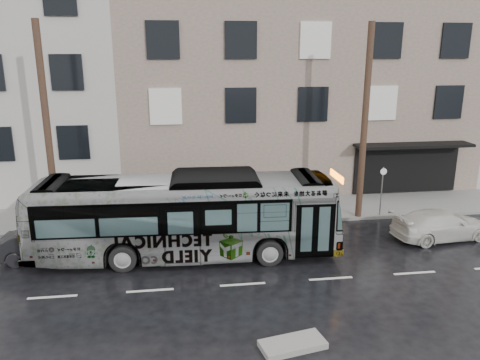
{
  "coord_description": "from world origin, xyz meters",
  "views": [
    {
      "loc": [
        -2.1,
        -17.14,
        7.92
      ],
      "look_at": [
        0.59,
        2.5,
        2.4
      ],
      "focal_mm": 35.0,
      "sensor_mm": 36.0,
      "label": 1
    }
  ],
  "objects_px": {
    "white_sedan": "(441,225)",
    "dark_sedan": "(53,245)",
    "utility_pole_front": "(365,124)",
    "bus": "(186,216)",
    "utility_pole_rear": "(47,131)",
    "sign_post": "(381,191)"
  },
  "relations": [
    {
      "from": "utility_pole_front",
      "to": "bus",
      "type": "relative_size",
      "value": 0.75
    },
    {
      "from": "white_sedan",
      "to": "dark_sedan",
      "type": "height_order",
      "value": "dark_sedan"
    },
    {
      "from": "utility_pole_rear",
      "to": "white_sedan",
      "type": "relative_size",
      "value": 2.06
    },
    {
      "from": "white_sedan",
      "to": "dark_sedan",
      "type": "relative_size",
      "value": 1.07
    },
    {
      "from": "sign_post",
      "to": "bus",
      "type": "distance_m",
      "value": 9.96
    },
    {
      "from": "utility_pole_front",
      "to": "sign_post",
      "type": "height_order",
      "value": "utility_pole_front"
    },
    {
      "from": "utility_pole_front",
      "to": "sign_post",
      "type": "xyz_separation_m",
      "value": [
        1.1,
        0.0,
        -3.3
      ]
    },
    {
      "from": "utility_pole_front",
      "to": "utility_pole_rear",
      "type": "xyz_separation_m",
      "value": [
        -14.0,
        0.0,
        0.0
      ]
    },
    {
      "from": "utility_pole_rear",
      "to": "bus",
      "type": "xyz_separation_m",
      "value": [
        5.63,
        -3.08,
        -2.98
      ]
    },
    {
      "from": "sign_post",
      "to": "bus",
      "type": "bearing_deg",
      "value": -162.01
    },
    {
      "from": "white_sedan",
      "to": "dark_sedan",
      "type": "xyz_separation_m",
      "value": [
        -16.13,
        -0.06,
        0.04
      ]
    },
    {
      "from": "sign_post",
      "to": "dark_sedan",
      "type": "xyz_separation_m",
      "value": [
        -14.62,
        -2.88,
        -0.68
      ]
    },
    {
      "from": "utility_pole_front",
      "to": "bus",
      "type": "distance_m",
      "value": 9.41
    },
    {
      "from": "sign_post",
      "to": "bus",
      "type": "height_order",
      "value": "bus"
    },
    {
      "from": "utility_pole_rear",
      "to": "sign_post",
      "type": "distance_m",
      "value": 15.46
    },
    {
      "from": "sign_post",
      "to": "utility_pole_rear",
      "type": "bearing_deg",
      "value": 180.0
    },
    {
      "from": "white_sedan",
      "to": "sign_post",
      "type": "bearing_deg",
      "value": 21.66
    },
    {
      "from": "bus",
      "to": "white_sedan",
      "type": "height_order",
      "value": "bus"
    },
    {
      "from": "utility_pole_front",
      "to": "dark_sedan",
      "type": "height_order",
      "value": "utility_pole_front"
    },
    {
      "from": "utility_pole_front",
      "to": "utility_pole_rear",
      "type": "distance_m",
      "value": 14.0
    },
    {
      "from": "utility_pole_front",
      "to": "white_sedan",
      "type": "distance_m",
      "value": 5.56
    },
    {
      "from": "bus",
      "to": "dark_sedan",
      "type": "bearing_deg",
      "value": 90.4
    }
  ]
}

